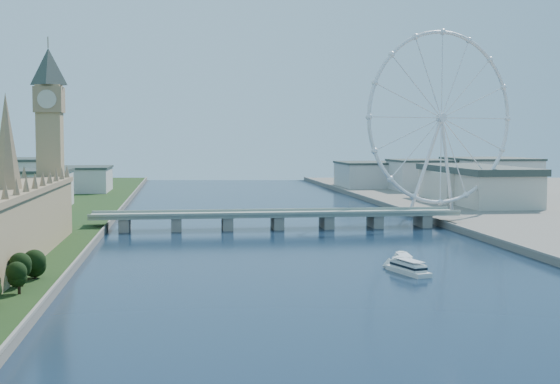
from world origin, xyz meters
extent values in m
cube|color=tan|center=(-128.00, 170.00, 17.00)|extent=(24.00, 200.00, 28.00)
cone|color=#937A59|center=(-128.00, 170.00, 53.00)|extent=(12.00, 12.00, 40.00)
cube|color=tan|center=(-128.00, 278.00, 43.00)|extent=(13.00, 13.00, 80.00)
cube|color=#937A59|center=(-128.00, 278.00, 75.00)|extent=(15.00, 15.00, 14.00)
pyramid|color=#2D3833|center=(-128.00, 278.00, 103.00)|extent=(20.02, 20.02, 20.00)
cube|color=gray|center=(0.00, 300.00, 8.50)|extent=(220.00, 22.00, 2.00)
cube|color=gray|center=(-90.00, 300.00, 3.75)|extent=(6.00, 20.00, 7.50)
cube|color=gray|center=(-60.00, 300.00, 3.75)|extent=(6.00, 20.00, 7.50)
cube|color=gray|center=(-30.00, 300.00, 3.75)|extent=(6.00, 20.00, 7.50)
cube|color=gray|center=(0.00, 300.00, 3.75)|extent=(6.00, 20.00, 7.50)
cube|color=gray|center=(30.00, 300.00, 3.75)|extent=(6.00, 20.00, 7.50)
cube|color=gray|center=(60.00, 300.00, 3.75)|extent=(6.00, 20.00, 7.50)
cube|color=gray|center=(90.00, 300.00, 3.75)|extent=(6.00, 20.00, 7.50)
torus|color=silver|center=(120.00, 355.00, 68.00)|extent=(113.60, 39.12, 118.60)
cylinder|color=silver|center=(120.00, 355.00, 68.00)|extent=(7.25, 6.61, 6.00)
cube|color=gray|center=(117.00, 365.00, 4.00)|extent=(14.00, 10.00, 2.00)
cube|color=beige|center=(-160.00, 430.00, 16.00)|extent=(40.00, 60.00, 26.00)
cube|color=beige|center=(-200.00, 520.00, 19.00)|extent=(60.00, 80.00, 32.00)
cube|color=beige|center=(-150.00, 600.00, 14.00)|extent=(50.00, 70.00, 22.00)
cube|color=beige|center=(180.00, 580.00, 17.00)|extent=(60.00, 60.00, 28.00)
cube|color=beige|center=(240.00, 560.00, 18.00)|extent=(70.00, 90.00, 30.00)
cube|color=beige|center=(140.00, 640.00, 15.00)|extent=(60.00, 80.00, 24.00)
camera|label=1|loc=(-57.41, -160.86, 54.44)|focal=50.00mm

